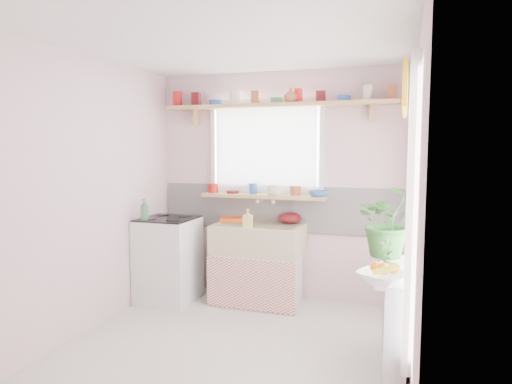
% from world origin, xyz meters
% --- Properties ---
extents(room, '(3.20, 3.20, 3.20)m').
position_xyz_m(room, '(0.66, 0.86, 1.37)').
color(room, beige).
rests_on(room, ground).
extents(sink_unit, '(0.95, 0.65, 1.11)m').
position_xyz_m(sink_unit, '(-0.15, 1.29, 0.43)').
color(sink_unit, white).
rests_on(sink_unit, ground).
extents(cooker, '(0.58, 0.58, 0.93)m').
position_xyz_m(cooker, '(-1.10, 1.05, 0.46)').
color(cooker, white).
rests_on(cooker, ground).
extents(radiator_ledge, '(0.22, 0.95, 0.78)m').
position_xyz_m(radiator_ledge, '(1.30, 0.20, 0.40)').
color(radiator_ledge, white).
rests_on(radiator_ledge, ground).
extents(windowsill, '(1.40, 0.22, 0.04)m').
position_xyz_m(windowsill, '(-0.15, 1.48, 1.14)').
color(windowsill, tan).
rests_on(windowsill, room).
extents(pine_shelf, '(2.52, 0.24, 0.04)m').
position_xyz_m(pine_shelf, '(0.00, 1.47, 2.12)').
color(pine_shelf, tan).
rests_on(pine_shelf, room).
extents(shelf_crockery, '(2.47, 0.11, 0.12)m').
position_xyz_m(shelf_crockery, '(-0.00, 1.47, 2.20)').
color(shelf_crockery, red).
rests_on(shelf_crockery, pine_shelf).
extents(sill_crockery, '(1.35, 0.11, 0.12)m').
position_xyz_m(sill_crockery, '(-0.20, 1.48, 1.21)').
color(sill_crockery, red).
rests_on(sill_crockery, windowsill).
extents(dish_tray, '(0.43, 0.38, 0.04)m').
position_xyz_m(dish_tray, '(-0.48, 1.50, 0.87)').
color(dish_tray, '#F45915').
rests_on(dish_tray, sink_unit).
extents(colander, '(0.34, 0.34, 0.12)m').
position_xyz_m(colander, '(0.14, 1.50, 0.91)').
color(colander, '#5A0F14').
rests_on(colander, sink_unit).
extents(jade_plant, '(0.64, 0.60, 0.59)m').
position_xyz_m(jade_plant, '(1.21, 0.59, 1.07)').
color(jade_plant, '#37702C').
rests_on(jade_plant, radiator_ledge).
extents(fruit_bowl, '(0.43, 0.43, 0.08)m').
position_xyz_m(fruit_bowl, '(1.21, -0.20, 0.82)').
color(fruit_bowl, white).
rests_on(fruit_bowl, radiator_ledge).
extents(herb_pot, '(0.12, 0.09, 0.21)m').
position_xyz_m(herb_pot, '(1.21, 0.27, 0.88)').
color(herb_pot, '#356629').
rests_on(herb_pot, radiator_ledge).
extents(soap_bottle_sink, '(0.09, 0.10, 0.19)m').
position_xyz_m(soap_bottle_sink, '(-0.20, 1.10, 0.95)').
color(soap_bottle_sink, '#F2E76B').
rests_on(soap_bottle_sink, sink_unit).
extents(sill_cup, '(0.17, 0.17, 0.10)m').
position_xyz_m(sill_cup, '(-0.03, 1.42, 1.21)').
color(sill_cup, beige).
rests_on(sill_cup, windowsill).
extents(sill_bowl, '(0.22, 0.22, 0.06)m').
position_xyz_m(sill_bowl, '(0.47, 1.42, 1.19)').
color(sill_bowl, '#3368A8').
rests_on(sill_bowl, windowsill).
extents(shelf_vase, '(0.16, 0.16, 0.15)m').
position_xyz_m(shelf_vase, '(0.17, 1.41, 2.22)').
color(shelf_vase, '#A05531').
rests_on(shelf_vase, pine_shelf).
extents(cooker_bottle, '(0.10, 0.10, 0.23)m').
position_xyz_m(cooker_bottle, '(-1.25, 0.83, 1.03)').
color(cooker_bottle, '#3B7646').
rests_on(cooker_bottle, cooker).
extents(fruit, '(0.20, 0.14, 0.10)m').
position_xyz_m(fruit, '(1.22, -0.19, 0.88)').
color(fruit, orange).
rests_on(fruit, fruit_bowl).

